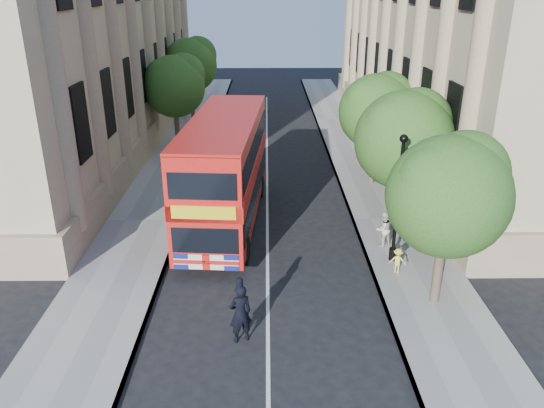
{
  "coord_description": "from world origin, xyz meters",
  "views": [
    {
      "loc": [
        -0.02,
        -12.72,
        10.31
      ],
      "look_at": [
        0.19,
        6.61,
        2.3
      ],
      "focal_mm": 35.0,
      "sensor_mm": 36.0,
      "label": 1
    }
  ],
  "objects_px": {
    "double_decker_bus": "(225,169)",
    "woman_pedestrian": "(383,229)",
    "box_van": "(207,181)",
    "lamp_post": "(397,205)",
    "police_constable": "(240,313)"
  },
  "relations": [
    {
      "from": "double_decker_bus",
      "to": "woman_pedestrian",
      "type": "relative_size",
      "value": 7.08
    },
    {
      "from": "double_decker_bus",
      "to": "box_van",
      "type": "height_order",
      "value": "double_decker_bus"
    },
    {
      "from": "woman_pedestrian",
      "to": "lamp_post",
      "type": "bearing_deg",
      "value": 69.33
    },
    {
      "from": "lamp_post",
      "to": "police_constable",
      "type": "relative_size",
      "value": 2.6
    },
    {
      "from": "double_decker_bus",
      "to": "woman_pedestrian",
      "type": "xyz_separation_m",
      "value": [
        6.73,
        -2.56,
        -1.82
      ]
    },
    {
      "from": "double_decker_bus",
      "to": "police_constable",
      "type": "height_order",
      "value": "double_decker_bus"
    },
    {
      "from": "lamp_post",
      "to": "box_van",
      "type": "distance_m",
      "value": 9.57
    },
    {
      "from": "box_van",
      "to": "police_constable",
      "type": "xyz_separation_m",
      "value": [
        2.05,
        -10.32,
        -0.58
      ]
    },
    {
      "from": "lamp_post",
      "to": "police_constable",
      "type": "xyz_separation_m",
      "value": [
        -5.85,
        -5.0,
        -1.52
      ]
    },
    {
      "from": "police_constable",
      "to": "woman_pedestrian",
      "type": "height_order",
      "value": "police_constable"
    },
    {
      "from": "box_van",
      "to": "woman_pedestrian",
      "type": "relative_size",
      "value": 3.72
    },
    {
      "from": "double_decker_bus",
      "to": "box_van",
      "type": "distance_m",
      "value": 2.13
    },
    {
      "from": "lamp_post",
      "to": "woman_pedestrian",
      "type": "bearing_deg",
      "value": 97.07
    },
    {
      "from": "box_van",
      "to": "police_constable",
      "type": "bearing_deg",
      "value": -79.25
    },
    {
      "from": "double_decker_bus",
      "to": "police_constable",
      "type": "distance_m",
      "value": 9.04
    }
  ]
}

